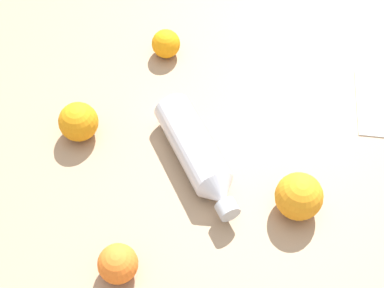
# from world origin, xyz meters

# --- Properties ---
(ground_plane) EXTENTS (2.40, 2.40, 0.00)m
(ground_plane) POSITION_xyz_m (0.00, 0.00, 0.00)
(ground_plane) COLOR #9E7F60
(water_bottle) EXTENTS (0.26, 0.14, 0.07)m
(water_bottle) POSITION_xyz_m (0.06, -0.04, 0.04)
(water_bottle) COLOR silver
(water_bottle) RESTS_ON ground_plane
(orange_0) EXTENTS (0.08, 0.08, 0.08)m
(orange_0) POSITION_xyz_m (0.18, 0.12, 0.04)
(orange_0) COLOR orange
(orange_0) RESTS_ON ground_plane
(orange_1) EXTENTS (0.08, 0.08, 0.08)m
(orange_1) POSITION_xyz_m (-0.04, -0.25, 0.04)
(orange_1) COLOR orange
(orange_1) RESTS_ON ground_plane
(orange_2) EXTENTS (0.06, 0.06, 0.06)m
(orange_2) POSITION_xyz_m (-0.23, -0.06, 0.03)
(orange_2) COLOR orange
(orange_2) RESTS_ON ground_plane
(orange_3) EXTENTS (0.07, 0.07, 0.07)m
(orange_3) POSITION_xyz_m (0.26, -0.19, 0.03)
(orange_3) COLOR orange
(orange_3) RESTS_ON ground_plane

